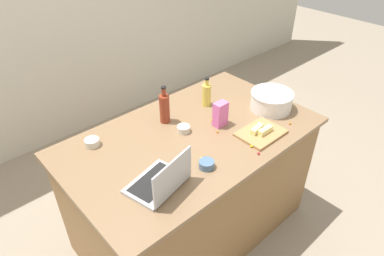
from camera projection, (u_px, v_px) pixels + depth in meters
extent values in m
plane|color=gray|center=(192.00, 226.00, 2.69)|extent=(12.00, 12.00, 0.00)
cube|color=beige|center=(54.00, 9.00, 3.06)|extent=(8.00, 0.10, 2.60)
cube|color=olive|center=(192.00, 187.00, 2.44)|extent=(1.59, 0.92, 0.87)
cube|color=#846647|center=(192.00, 136.00, 2.18)|extent=(1.65, 0.98, 0.03)
cube|color=#B7B7BC|center=(156.00, 183.00, 1.80)|extent=(0.35, 0.28, 0.02)
cube|color=black|center=(155.00, 181.00, 1.80)|extent=(0.30, 0.21, 0.00)
cube|color=#B7B7BC|center=(173.00, 177.00, 1.68)|extent=(0.29, 0.08, 0.20)
cube|color=#333842|center=(172.00, 176.00, 1.68)|extent=(0.26, 0.06, 0.18)
cylinder|color=white|center=(271.00, 101.00, 2.40)|extent=(0.29, 0.29, 0.12)
cylinder|color=black|center=(271.00, 100.00, 2.39)|extent=(0.24, 0.24, 0.11)
torus|color=white|center=(273.00, 93.00, 2.36)|extent=(0.30, 0.30, 0.02)
cylinder|color=maroon|center=(165.00, 109.00, 2.24)|extent=(0.07, 0.07, 0.20)
cylinder|color=maroon|center=(164.00, 92.00, 2.17)|extent=(0.03, 0.03, 0.06)
cylinder|color=black|center=(163.00, 87.00, 2.15)|extent=(0.03, 0.03, 0.01)
cylinder|color=#DBC64C|center=(207.00, 95.00, 2.43)|extent=(0.06, 0.06, 0.16)
cylinder|color=#DBC64C|center=(207.00, 82.00, 2.37)|extent=(0.03, 0.03, 0.04)
cylinder|color=black|center=(207.00, 79.00, 2.35)|extent=(0.03, 0.03, 0.01)
cube|color=#AD7F4C|center=(261.00, 133.00, 2.17)|extent=(0.29, 0.22, 0.02)
cube|color=#F4E58C|center=(265.00, 130.00, 2.15)|extent=(0.11, 0.04, 0.04)
cube|color=#F4E58C|center=(257.00, 129.00, 2.16)|extent=(0.11, 0.05, 0.04)
cylinder|color=slate|center=(207.00, 164.00, 1.90)|extent=(0.09, 0.09, 0.04)
cylinder|color=beige|center=(92.00, 142.00, 2.07)|extent=(0.09, 0.09, 0.05)
cylinder|color=beige|center=(184.00, 129.00, 2.19)|extent=(0.08, 0.08, 0.04)
cube|color=pink|center=(220.00, 114.00, 2.21)|extent=(0.09, 0.06, 0.17)
sphere|color=red|center=(187.00, 165.00, 1.92)|extent=(0.02, 0.02, 0.02)
sphere|color=yellow|center=(212.00, 120.00, 2.29)|extent=(0.02, 0.02, 0.02)
sphere|color=yellow|center=(202.00, 158.00, 1.97)|extent=(0.02, 0.02, 0.02)
sphere|color=red|center=(259.00, 153.00, 2.00)|extent=(0.02, 0.02, 0.02)
sphere|color=orange|center=(290.00, 123.00, 2.26)|extent=(0.01, 0.01, 0.01)
sphere|color=orange|center=(217.00, 132.00, 2.18)|extent=(0.01, 0.01, 0.01)
sphere|color=yellow|center=(252.00, 146.00, 2.06)|extent=(0.02, 0.02, 0.02)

